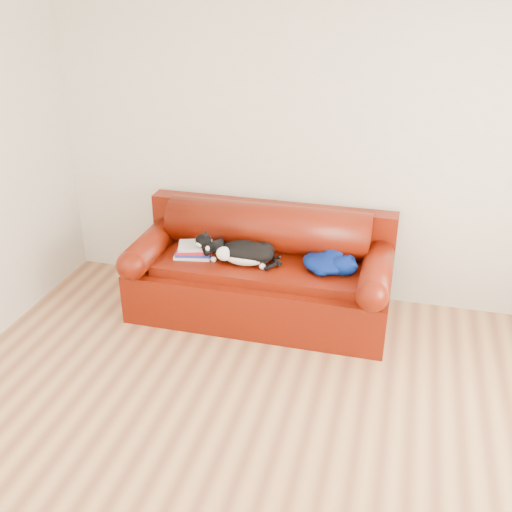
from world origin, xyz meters
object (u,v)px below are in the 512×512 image
Objects in this scene: book_stack at (195,250)px; blanket at (329,262)px; cat at (245,253)px; sofa_base at (260,288)px.

blanket is (1.10, 0.03, 0.01)m from book_stack.
book_stack is 0.50× the size of cat.
blanket is (0.56, -0.03, 0.32)m from sofa_base.
book_stack is 0.71× the size of blanket.
cat is 0.66m from blanket.
blanket reaches higher than sofa_base.
book_stack is 1.10m from blanket.
cat is at bearing -174.01° from blanket.
book_stack reaches higher than sofa_base.
sofa_base is 6.41× the size of book_stack.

